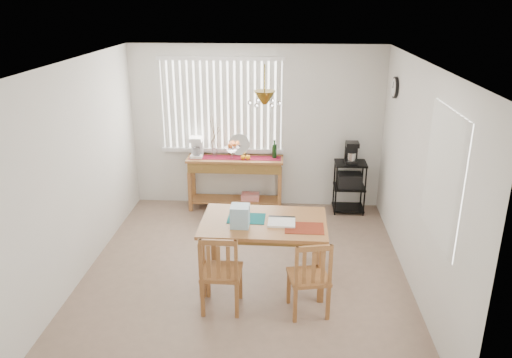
# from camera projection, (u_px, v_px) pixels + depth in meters

# --- Properties ---
(ground) EXTENTS (4.00, 4.50, 0.01)m
(ground) POSITION_uv_depth(u_px,v_px,m) (245.00, 272.00, 6.30)
(ground) COLOR #8F7361
(room_shell) EXTENTS (4.20, 4.70, 2.70)m
(room_shell) POSITION_uv_depth(u_px,v_px,m) (245.00, 142.00, 5.73)
(room_shell) COLOR silver
(room_shell) RESTS_ON ground
(sideboard) EXTENTS (1.53, 0.43, 0.86)m
(sideboard) POSITION_uv_depth(u_px,v_px,m) (236.00, 171.00, 7.98)
(sideboard) COLOR #9E6635
(sideboard) RESTS_ON ground
(sideboard_items) EXTENTS (1.45, 0.36, 0.66)m
(sideboard_items) POSITION_uv_depth(u_px,v_px,m) (219.00, 149.00, 7.89)
(sideboard_items) COLOR maroon
(sideboard_items) RESTS_ON sideboard
(wire_cart) EXTENTS (0.49, 0.39, 0.83)m
(wire_cart) POSITION_uv_depth(u_px,v_px,m) (349.00, 182.00, 7.91)
(wire_cart) COLOR black
(wire_cart) RESTS_ON ground
(cart_items) EXTENTS (0.19, 0.23, 0.34)m
(cart_items) POSITION_uv_depth(u_px,v_px,m) (351.00, 153.00, 7.75)
(cart_items) COLOR black
(cart_items) RESTS_ON wire_cart
(dining_table) EXTENTS (1.49, 0.97, 0.79)m
(dining_table) POSITION_uv_depth(u_px,v_px,m) (264.00, 228.00, 5.89)
(dining_table) COLOR #9E6635
(dining_table) RESTS_ON ground
(table_items) EXTENTS (1.13, 0.55, 0.25)m
(table_items) POSITION_uv_depth(u_px,v_px,m) (251.00, 218.00, 5.72)
(table_items) COLOR #126367
(table_items) RESTS_ON dining_table
(chair_left) EXTENTS (0.44, 0.44, 0.93)m
(chair_left) POSITION_uv_depth(u_px,v_px,m) (221.00, 273.00, 5.39)
(chair_left) COLOR #9E6635
(chair_left) RESTS_ON ground
(chair_right) EXTENTS (0.49, 0.49, 0.90)m
(chair_right) POSITION_uv_depth(u_px,v_px,m) (309.00, 278.00, 5.33)
(chair_right) COLOR #9E6635
(chair_right) RESTS_ON ground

